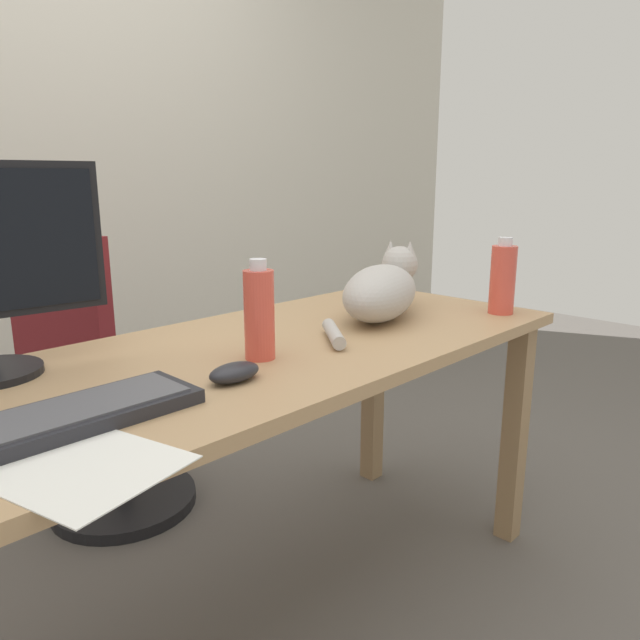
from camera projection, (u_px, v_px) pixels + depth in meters
The scene contains 9 objects.
ground_plane at pixel (266, 615), 1.54m from camera, with size 8.00×8.00×0.00m, color #59544F.
desk at pixel (260, 388), 1.40m from camera, with size 1.65×0.68×0.73m.
office_chair at pixel (104, 397), 1.92m from camera, with size 0.51×0.48×0.95m.
keyboard at pixel (61, 419), 0.93m from camera, with size 0.44×0.15×0.03m.
cat at pixel (382, 289), 1.64m from camera, with size 0.58×0.31×0.20m.
computer_mouse at pixel (234, 372), 1.14m from camera, with size 0.11×0.06×0.04m, color #232328.
paper_sheet at pixel (70, 462), 0.82m from camera, with size 0.21×0.30×0.00m, color white.
water_bottle at pixel (503, 279), 1.69m from camera, with size 0.07×0.07×0.22m.
spray_bottle at pixel (259, 313), 1.27m from camera, with size 0.07×0.07×0.22m.
Camera 1 is at (-0.85, -1.02, 1.11)m, focal length 33.37 mm.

